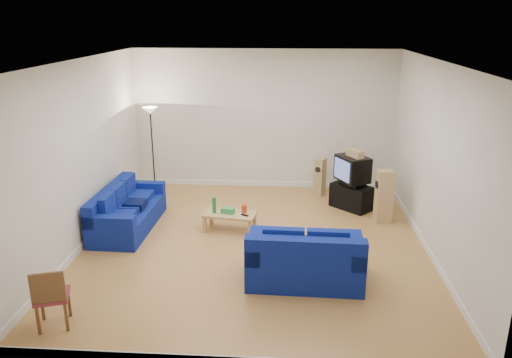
# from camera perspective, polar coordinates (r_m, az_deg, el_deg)

# --- Properties ---
(room) EXTENTS (6.01, 6.51, 3.21)m
(room) POSITION_cam_1_polar(r_m,az_deg,el_deg) (8.41, -0.18, 2.03)
(room) COLOR #915F2C
(room) RESTS_ON ground
(sofa_three_seat) EXTENTS (0.95, 2.10, 0.80)m
(sofa_three_seat) POSITION_cam_1_polar(r_m,az_deg,el_deg) (9.85, -14.67, -3.81)
(sofa_three_seat) COLOR navy
(sofa_three_seat) RESTS_ON ground
(sofa_loveseat) EXTENTS (1.77, 1.03, 0.87)m
(sofa_loveseat) POSITION_cam_1_polar(r_m,az_deg,el_deg) (7.67, 5.60, -9.50)
(sofa_loveseat) COLOR navy
(sofa_loveseat) RESTS_ON ground
(coffee_table) EXTENTS (1.04, 0.64, 0.35)m
(coffee_table) POSITION_cam_1_polar(r_m,az_deg,el_deg) (9.42, -3.02, -4.21)
(coffee_table) COLOR tan
(coffee_table) RESTS_ON ground
(bottle) EXTENTS (0.09, 0.09, 0.31)m
(bottle) POSITION_cam_1_polar(r_m,az_deg,el_deg) (9.39, -4.80, -2.99)
(bottle) COLOR #197233
(bottle) RESTS_ON coffee_table
(tissue_box) EXTENTS (0.26, 0.18, 0.10)m
(tissue_box) POSITION_cam_1_polar(r_m,az_deg,el_deg) (9.39, -3.23, -3.62)
(tissue_box) COLOR green
(tissue_box) RESTS_ON coffee_table
(red_canister) EXTENTS (0.11, 0.11, 0.14)m
(red_canister) POSITION_cam_1_polar(r_m,az_deg,el_deg) (9.41, -1.35, -3.42)
(red_canister) COLOR red
(red_canister) RESTS_ON coffee_table
(remote) EXTENTS (0.15, 0.12, 0.02)m
(remote) POSITION_cam_1_polar(r_m,az_deg,el_deg) (9.28, -1.31, -4.14)
(remote) COLOR black
(remote) RESTS_ON coffee_table
(tv_stand) EXTENTS (0.93, 0.91, 0.51)m
(tv_stand) POSITION_cam_1_polar(r_m,az_deg,el_deg) (10.70, 10.85, -2.00)
(tv_stand) COLOR black
(tv_stand) RESTS_ON ground
(av_receiver) EXTENTS (0.56, 0.56, 0.10)m
(av_receiver) POSITION_cam_1_polar(r_m,az_deg,el_deg) (10.59, 11.00, -0.47)
(av_receiver) COLOR black
(av_receiver) RESTS_ON tv_stand
(television) EXTENTS (0.75, 0.83, 0.52)m
(television) POSITION_cam_1_polar(r_m,az_deg,el_deg) (10.51, 10.95, 1.18)
(television) COLOR black
(television) RESTS_ON av_receiver
(centre_speaker) EXTENTS (0.35, 0.44, 0.14)m
(centre_speaker) POSITION_cam_1_polar(r_m,az_deg,el_deg) (10.39, 11.24, 2.89)
(centre_speaker) COLOR tan
(centre_speaker) RESTS_ON television
(speaker_left) EXTENTS (0.29, 0.32, 0.86)m
(speaker_left) POSITION_cam_1_polar(r_m,az_deg,el_deg) (11.33, 7.32, 0.25)
(speaker_left) COLOR tan
(speaker_left) RESTS_ON ground
(speaker_right) EXTENTS (0.36, 0.29, 1.06)m
(speaker_right) POSITION_cam_1_polar(r_m,az_deg,el_deg) (10.04, 14.41, -1.95)
(speaker_right) COLOR tan
(speaker_right) RESTS_ON ground
(floor_lamp) EXTENTS (0.34, 0.34, 2.00)m
(floor_lamp) POSITION_cam_1_polar(r_m,az_deg,el_deg) (11.23, -11.93, 6.28)
(floor_lamp) COLOR black
(floor_lamp) RESTS_ON ground
(dining_chair) EXTENTS (0.52, 0.52, 0.86)m
(dining_chair) POSITION_cam_1_polar(r_m,az_deg,el_deg) (7.04, -22.41, -12.18)
(dining_chair) COLOR brown
(dining_chair) RESTS_ON ground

